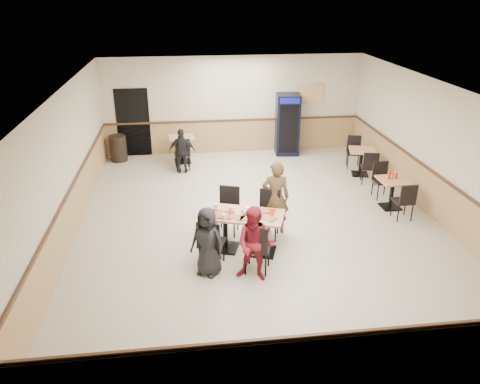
{
  "coord_description": "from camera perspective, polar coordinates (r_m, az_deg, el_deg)",
  "views": [
    {
      "loc": [
        -1.6,
        -9.25,
        4.87
      ],
      "look_at": [
        -0.5,
        -0.5,
        0.99
      ],
      "focal_mm": 35.0,
      "sensor_mm": 36.0,
      "label": 1
    }
  ],
  "objects": [
    {
      "name": "ground",
      "position": [
        10.57,
        2.33,
        -3.68
      ],
      "size": [
        10.0,
        10.0,
        0.0
      ],
      "primitive_type": "plane",
      "color": "beige",
      "rests_on": "ground"
    },
    {
      "name": "room_shell",
      "position": [
        13.0,
        8.3,
        4.23
      ],
      "size": [
        10.0,
        10.0,
        10.0
      ],
      "color": "silver",
      "rests_on": "ground"
    },
    {
      "name": "main_table",
      "position": [
        9.22,
        0.5,
        -4.22
      ],
      "size": [
        1.69,
        1.21,
        0.82
      ],
      "rotation": [
        0.0,
        0.0,
        -0.33
      ],
      "color": "black",
      "rests_on": "ground"
    },
    {
      "name": "main_chairs",
      "position": [
        9.24,
        0.17,
        -4.33
      ],
      "size": [
        1.85,
        2.13,
        1.03
      ],
      "rotation": [
        0.0,
        0.0,
        -0.33
      ],
      "color": "black",
      "rests_on": "ground"
    },
    {
      "name": "diner_woman_left",
      "position": [
        8.48,
        -3.99,
        -6.07
      ],
      "size": [
        0.77,
        0.7,
        1.32
      ],
      "primitive_type": "imported",
      "rotation": [
        0.0,
        0.0,
        -0.56
      ],
      "color": "black",
      "rests_on": "ground"
    },
    {
      "name": "diner_woman_right",
      "position": [
        8.29,
        1.85,
        -6.4
      ],
      "size": [
        0.84,
        0.75,
        1.41
      ],
      "primitive_type": "imported",
      "rotation": [
        0.0,
        0.0,
        -0.38
      ],
      "color": "maroon",
      "rests_on": "ground"
    },
    {
      "name": "diner_man_opposite",
      "position": [
        9.86,
        4.35,
        -0.67
      ],
      "size": [
        0.64,
        0.47,
        1.61
      ],
      "primitive_type": "imported",
      "rotation": [
        0.0,
        0.0,
        2.99
      ],
      "color": "brown",
      "rests_on": "ground"
    },
    {
      "name": "lone_diner",
      "position": [
        13.25,
        -7.07,
        4.96
      ],
      "size": [
        0.78,
        0.4,
        1.28
      ],
      "primitive_type": "imported",
      "rotation": [
        0.0,
        0.0,
        3.02
      ],
      "color": "black",
      "rests_on": "ground"
    },
    {
      "name": "tabletop_clutter",
      "position": [
        9.06,
        -0.05,
        -2.61
      ],
      "size": [
        1.39,
        0.77,
        0.12
      ],
      "rotation": [
        0.0,
        0.0,
        -0.33
      ],
      "color": "#B3190B",
      "rests_on": "main_table"
    },
    {
      "name": "side_table_near",
      "position": [
        11.62,
        18.09,
        0.35
      ],
      "size": [
        0.7,
        0.7,
        0.73
      ],
      "rotation": [
        0.0,
        0.0,
        0.03
      ],
      "color": "black",
      "rests_on": "ground"
    },
    {
      "name": "side_table_near_chair_south",
      "position": [
        11.15,
        19.27,
        -0.94
      ],
      "size": [
        0.44,
        0.44,
        0.92
      ],
      "primitive_type": null,
      "rotation": [
        0.0,
        0.0,
        3.17
      ],
      "color": "black",
      "rests_on": "ground"
    },
    {
      "name": "side_table_near_chair_north",
      "position": [
        12.11,
        16.97,
        1.34
      ],
      "size": [
        0.44,
        0.44,
        0.92
      ],
      "primitive_type": null,
      "rotation": [
        0.0,
        0.0,
        0.03
      ],
      "color": "black",
      "rests_on": "ground"
    },
    {
      "name": "side_table_far",
      "position": [
        13.47,
        14.57,
        4.02
      ],
      "size": [
        0.84,
        0.84,
        0.74
      ],
      "rotation": [
        0.0,
        0.0,
        -0.26
      ],
      "color": "black",
      "rests_on": "ground"
    },
    {
      "name": "side_table_far_chair_south",
      "position": [
        12.97,
        15.48,
        3.03
      ],
      "size": [
        0.53,
        0.53,
        0.94
      ],
      "primitive_type": null,
      "rotation": [
        0.0,
        0.0,
        2.88
      ],
      "color": "black",
      "rests_on": "ground"
    },
    {
      "name": "side_table_far_chair_north",
      "position": [
        14.0,
        13.71,
        4.75
      ],
      "size": [
        0.53,
        0.53,
        0.94
      ],
      "primitive_type": null,
      "rotation": [
        0.0,
        0.0,
        -0.26
      ],
      "color": "black",
      "rests_on": "ground"
    },
    {
      "name": "condiment_caddy",
      "position": [
        11.53,
        18.06,
        1.96
      ],
      "size": [
        0.23,
        0.06,
        0.2
      ],
      "color": "red",
      "rests_on": "side_table_near"
    },
    {
      "name": "back_table",
      "position": [
        14.13,
        -7.09,
        5.67
      ],
      "size": [
        0.79,
        0.79,
        0.79
      ],
      "rotation": [
        0.0,
        0.0,
        0.08
      ],
      "color": "black",
      "rests_on": "ground"
    },
    {
      "name": "back_table_chair_lone",
      "position": [
        13.54,
        -7.05,
        4.75
      ],
      "size": [
        0.5,
        0.5,
        1.0
      ],
      "primitive_type": null,
      "rotation": [
        0.0,
        0.0,
        3.22
      ],
      "color": "black",
      "rests_on": "ground"
    },
    {
      "name": "pepsi_cooler",
      "position": [
        14.75,
        5.8,
        8.2
      ],
      "size": [
        0.78,
        0.78,
        1.88
      ],
      "rotation": [
        0.0,
        0.0,
        -0.1
      ],
      "color": "black",
      "rests_on": "ground"
    },
    {
      "name": "trash_bin",
      "position": [
        14.64,
        -14.62,
        5.18
      ],
      "size": [
        0.5,
        0.5,
        0.79
      ],
      "primitive_type": "cylinder",
      "color": "black",
      "rests_on": "ground"
    }
  ]
}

